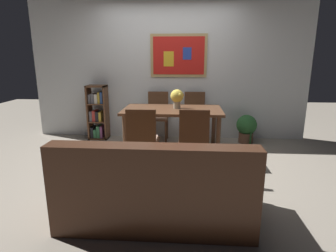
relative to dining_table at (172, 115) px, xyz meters
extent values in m
plane|color=gray|center=(-0.13, -0.45, -0.66)|extent=(12.00, 12.00, 0.00)
cube|color=silver|center=(-0.13, 1.06, 0.64)|extent=(5.20, 0.10, 2.60)
cube|color=tan|center=(0.06, 0.99, 0.91)|extent=(1.04, 0.02, 0.78)
cube|color=red|center=(0.06, 0.98, 0.91)|extent=(0.94, 0.01, 0.68)
cube|color=gold|center=(-0.13, 0.97, 0.85)|extent=(0.19, 0.00, 0.27)
cube|color=#263FA5|center=(0.21, 0.97, 0.95)|extent=(0.16, 0.00, 0.22)
cube|color=brown|center=(0.00, 0.00, 0.08)|extent=(1.54, 0.87, 0.04)
cylinder|color=brown|center=(-0.69, -0.35, -0.30)|extent=(0.07, 0.07, 0.71)
cylinder|color=brown|center=(0.69, -0.35, -0.30)|extent=(0.07, 0.07, 0.71)
cylinder|color=brown|center=(-0.69, 0.35, -0.30)|extent=(0.07, 0.07, 0.71)
cylinder|color=brown|center=(0.69, 0.35, -0.30)|extent=(0.07, 0.07, 0.71)
cube|color=brown|center=(0.32, -0.70, -0.22)|extent=(0.40, 0.40, 0.03)
cube|color=#997A66|center=(0.32, -0.70, -0.19)|extent=(0.36, 0.36, 0.03)
cylinder|color=brown|center=(0.15, -0.87, -0.44)|extent=(0.04, 0.04, 0.42)
cylinder|color=brown|center=(0.49, -0.87, -0.44)|extent=(0.04, 0.04, 0.42)
cylinder|color=brown|center=(0.15, -0.53, -0.44)|extent=(0.04, 0.04, 0.42)
cylinder|color=brown|center=(0.49, -0.53, -0.44)|extent=(0.04, 0.04, 0.42)
cube|color=brown|center=(0.32, -0.88, 0.02)|extent=(0.38, 0.04, 0.46)
cube|color=brown|center=(0.32, -0.88, 0.22)|extent=(0.38, 0.05, 0.06)
cube|color=brown|center=(0.37, 0.71, -0.22)|extent=(0.40, 0.40, 0.03)
cube|color=#997A66|center=(0.37, 0.71, -0.19)|extent=(0.36, 0.36, 0.03)
cylinder|color=brown|center=(0.54, 0.88, -0.44)|extent=(0.04, 0.04, 0.42)
cylinder|color=brown|center=(0.20, 0.88, -0.44)|extent=(0.04, 0.04, 0.42)
cylinder|color=brown|center=(0.54, 0.54, -0.44)|extent=(0.04, 0.04, 0.42)
cylinder|color=brown|center=(0.20, 0.54, -0.44)|extent=(0.04, 0.04, 0.42)
cube|color=brown|center=(0.37, 0.89, 0.02)|extent=(0.38, 0.04, 0.46)
cube|color=brown|center=(0.37, 0.89, 0.22)|extent=(0.38, 0.05, 0.06)
cube|color=brown|center=(-0.32, 0.71, -0.22)|extent=(0.40, 0.40, 0.03)
cube|color=#997A66|center=(-0.32, 0.71, -0.19)|extent=(0.36, 0.36, 0.03)
cylinder|color=brown|center=(-0.15, 0.88, -0.44)|extent=(0.04, 0.04, 0.42)
cylinder|color=brown|center=(-0.49, 0.88, -0.44)|extent=(0.04, 0.04, 0.42)
cylinder|color=brown|center=(-0.15, 0.54, -0.44)|extent=(0.04, 0.04, 0.42)
cylinder|color=brown|center=(-0.49, 0.54, -0.44)|extent=(0.04, 0.04, 0.42)
cube|color=brown|center=(-0.32, 0.89, 0.02)|extent=(0.38, 0.04, 0.46)
cube|color=brown|center=(-0.32, 0.89, 0.22)|extent=(0.38, 0.05, 0.06)
cube|color=brown|center=(-0.35, -0.72, -0.22)|extent=(0.40, 0.40, 0.03)
cube|color=#997A66|center=(-0.35, -0.72, -0.19)|extent=(0.36, 0.36, 0.03)
cylinder|color=brown|center=(-0.52, -0.89, -0.44)|extent=(0.04, 0.04, 0.42)
cylinder|color=brown|center=(-0.18, -0.89, -0.44)|extent=(0.04, 0.04, 0.42)
cylinder|color=brown|center=(-0.52, -0.55, -0.44)|extent=(0.04, 0.04, 0.42)
cylinder|color=brown|center=(-0.18, -0.55, -0.44)|extent=(0.04, 0.04, 0.42)
cube|color=brown|center=(-0.35, -0.90, 0.02)|extent=(0.38, 0.04, 0.46)
cube|color=brown|center=(-0.35, -0.90, 0.22)|extent=(0.38, 0.05, 0.06)
cube|color=#472819|center=(-0.05, -1.80, -0.46)|extent=(1.80, 0.84, 0.40)
cube|color=#472819|center=(-0.05, -2.12, -0.04)|extent=(1.80, 0.20, 0.44)
cube|color=#472819|center=(-0.86, -1.80, -0.15)|extent=(0.18, 0.80, 0.22)
cube|color=#472819|center=(0.76, -1.80, -0.15)|extent=(0.18, 0.80, 0.22)
cube|color=#B78C33|center=(-0.50, -1.98, -0.10)|extent=(0.32, 0.16, 0.33)
cube|color=#B78C33|center=(-0.05, -1.98, -0.10)|extent=(0.32, 0.16, 0.33)
cube|color=brown|center=(-1.63, 0.80, -0.14)|extent=(0.03, 0.28, 1.03)
cube|color=brown|center=(-1.30, 0.80, -0.14)|extent=(0.03, 0.28, 1.03)
cube|color=brown|center=(-1.47, 0.80, -0.64)|extent=(0.36, 0.28, 0.03)
cube|color=brown|center=(-1.47, 0.80, 0.36)|extent=(0.36, 0.28, 0.03)
cube|color=brown|center=(-1.47, 0.80, -0.31)|extent=(0.30, 0.28, 0.02)
cube|color=brown|center=(-1.47, 0.80, 0.03)|extent=(0.30, 0.28, 0.02)
cube|color=black|center=(-1.58, 0.80, -0.52)|extent=(0.05, 0.22, 0.20)
cube|color=#337247|center=(-1.52, 0.80, -0.54)|extent=(0.05, 0.22, 0.16)
cube|color=#337247|center=(-1.46, 0.80, -0.51)|extent=(0.06, 0.22, 0.23)
cube|color=#7F3F72|center=(-1.40, 0.80, -0.51)|extent=(0.05, 0.22, 0.23)
cube|color=#595960|center=(-1.58, 0.80, -0.21)|extent=(0.05, 0.22, 0.19)
cube|color=#B2332D|center=(-1.53, 0.80, -0.20)|extent=(0.06, 0.22, 0.20)
cube|color=black|center=(-1.46, 0.80, -0.21)|extent=(0.06, 0.22, 0.18)
cube|color=gold|center=(-1.41, 0.80, -0.21)|extent=(0.05, 0.22, 0.18)
cube|color=#595960|center=(-1.58, 0.80, 0.13)|extent=(0.05, 0.22, 0.17)
cube|color=#595960|center=(-1.53, 0.80, 0.13)|extent=(0.05, 0.22, 0.18)
cube|color=beige|center=(-1.46, 0.80, 0.13)|extent=(0.06, 0.22, 0.17)
cube|color=gold|center=(-1.41, 0.80, 0.15)|extent=(0.04, 0.22, 0.21)
cube|color=#2D4C8C|center=(-1.36, 0.80, 0.15)|extent=(0.04, 0.22, 0.21)
cylinder|color=brown|center=(1.32, 0.72, -0.56)|extent=(0.26, 0.26, 0.19)
cylinder|color=#332319|center=(1.32, 0.72, -0.48)|extent=(0.23, 0.23, 0.02)
sphere|color=#2D6B33|center=(1.32, 0.72, -0.32)|extent=(0.37, 0.37, 0.37)
cylinder|color=#2D6B33|center=(1.38, 0.58, -0.53)|extent=(0.03, 0.03, 0.21)
cylinder|color=#2D6B33|center=(1.45, 0.81, -0.54)|extent=(0.03, 0.03, 0.23)
cylinder|color=tan|center=(0.07, 0.03, 0.16)|extent=(0.11, 0.11, 0.13)
sphere|color=#EACC4C|center=(0.07, 0.03, 0.30)|extent=(0.21, 0.21, 0.21)
sphere|color=#EACC4C|center=(0.03, 0.10, 0.32)|extent=(0.05, 0.05, 0.05)
sphere|color=#EACC4C|center=(0.11, -0.04, 0.32)|extent=(0.07, 0.07, 0.07)
sphere|color=#D86633|center=(0.15, 0.06, 0.30)|extent=(0.06, 0.06, 0.06)
cube|color=black|center=(0.47, -0.20, 0.11)|extent=(0.14, 0.14, 0.02)
cube|color=gray|center=(0.47, -0.20, 0.12)|extent=(0.09, 0.09, 0.00)
camera|label=1|loc=(0.23, -4.26, 0.90)|focal=29.49mm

